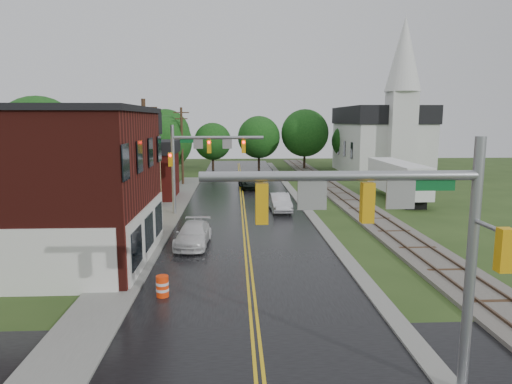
{
  "coord_description": "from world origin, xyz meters",
  "views": [
    {
      "loc": [
        -0.7,
        -9.44,
        7.63
      ],
      "look_at": [
        0.51,
        16.4,
        3.5
      ],
      "focal_mm": 32.0,
      "sensor_mm": 36.0,
      "label": 1
    }
  ],
  "objects": [
    {
      "name": "brick_building",
      "position": [
        -12.48,
        15.0,
        4.15
      ],
      "size": [
        14.3,
        10.3,
        8.3
      ],
      "color": "#4B1510",
      "rests_on": "ground"
    },
    {
      "name": "church",
      "position": [
        20.0,
        53.74,
        5.83
      ],
      "size": [
        10.4,
        18.4,
        20.0
      ],
      "color": "silver",
      "rests_on": "ground"
    },
    {
      "name": "construction_barrel",
      "position": [
        -3.87,
        9.57,
        0.47
      ],
      "size": [
        0.63,
        0.63,
        0.95
      ],
      "primitive_type": "cylinder",
      "rotation": [
        0.0,
        0.0,
        -0.2
      ],
      "color": "#FF3A0B",
      "rests_on": "ground"
    },
    {
      "name": "traffic_signal_far",
      "position": [
        -3.47,
        27.0,
        4.97
      ],
      "size": [
        7.34,
        0.43,
        7.2
      ],
      "color": "gray",
      "rests_on": "ground"
    },
    {
      "name": "utility_pole_c",
      "position": [
        -6.8,
        44.0,
        4.72
      ],
      "size": [
        1.8,
        0.28,
        9.0
      ],
      "color": "#382616",
      "rests_on": "ground"
    },
    {
      "name": "sedan_silver",
      "position": [
        3.07,
        28.01,
        0.74
      ],
      "size": [
        1.74,
        4.55,
        1.48
      ],
      "primitive_type": "imported",
      "rotation": [
        0.0,
        0.0,
        0.04
      ],
      "color": "silver",
      "rests_on": "ground"
    },
    {
      "name": "semi_trailer",
      "position": [
        14.77,
        32.79,
        2.17
      ],
      "size": [
        2.5,
        11.31,
        3.63
      ],
      "color": "black",
      "rests_on": "ground"
    },
    {
      "name": "yellow_house",
      "position": [
        -11.0,
        26.0,
        3.2
      ],
      "size": [
        8.0,
        7.0,
        6.4
      ],
      "primitive_type": "cube",
      "color": "tan",
      "rests_on": "ground"
    },
    {
      "name": "curb_right",
      "position": [
        5.4,
        35.0,
        0.0
      ],
      "size": [
        0.8,
        70.0,
        0.12
      ],
      "primitive_type": "cube",
      "color": "gray",
      "rests_on": "ground"
    },
    {
      "name": "pickup_white",
      "position": [
        -3.26,
        17.74,
        0.68
      ],
      "size": [
        2.19,
        4.8,
        1.36
      ],
      "primitive_type": "imported",
      "rotation": [
        0.0,
        0.0,
        -0.06
      ],
      "color": "silver",
      "rests_on": "ground"
    },
    {
      "name": "tree_left_b",
      "position": [
        -17.85,
        31.9,
        5.72
      ],
      "size": [
        7.6,
        7.6,
        9.69
      ],
      "color": "black",
      "rests_on": "ground"
    },
    {
      "name": "tree_left_e",
      "position": [
        -8.85,
        45.9,
        4.81
      ],
      "size": [
        6.4,
        6.4,
        8.16
      ],
      "color": "black",
      "rests_on": "ground"
    },
    {
      "name": "traffic_signal_near",
      "position": [
        3.47,
        2.0,
        4.97
      ],
      "size": [
        7.34,
        0.3,
        7.2
      ],
      "color": "gray",
      "rests_on": "ground"
    },
    {
      "name": "tree_left_c",
      "position": [
        -13.85,
        39.9,
        4.51
      ],
      "size": [
        6.0,
        6.0,
        7.65
      ],
      "color": "black",
      "rests_on": "ground"
    },
    {
      "name": "utility_pole_b",
      "position": [
        -6.8,
        22.0,
        4.72
      ],
      "size": [
        1.8,
        0.28,
        9.0
      ],
      "color": "#382616",
      "rests_on": "ground"
    },
    {
      "name": "darkred_building",
      "position": [
        -10.0,
        35.0,
        2.2
      ],
      "size": [
        7.0,
        6.0,
        4.4
      ],
      "primitive_type": "cube",
      "color": "#3F0F0C",
      "rests_on": "ground"
    },
    {
      "name": "suv_dark",
      "position": [
        1.08,
        40.66,
        0.71
      ],
      "size": [
        2.85,
        5.3,
        1.41
      ],
      "primitive_type": "imported",
      "rotation": [
        0.0,
        0.0,
        0.1
      ],
      "color": "black",
      "rests_on": "ground"
    },
    {
      "name": "railroad",
      "position": [
        10.0,
        35.0,
        0.11
      ],
      "size": [
        3.2,
        80.0,
        0.3
      ],
      "color": "#59544C",
      "rests_on": "ground"
    },
    {
      "name": "sidewalk_left",
      "position": [
        -6.2,
        25.0,
        0.0
      ],
      "size": [
        2.4,
        50.0,
        0.12
      ],
      "primitive_type": "cube",
      "color": "gray",
      "rests_on": "ground"
    },
    {
      "name": "main_road",
      "position": [
        0.0,
        30.0,
        0.0
      ],
      "size": [
        10.0,
        90.0,
        0.02
      ],
      "primitive_type": "cube",
      "color": "black",
      "rests_on": "ground"
    }
  ]
}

